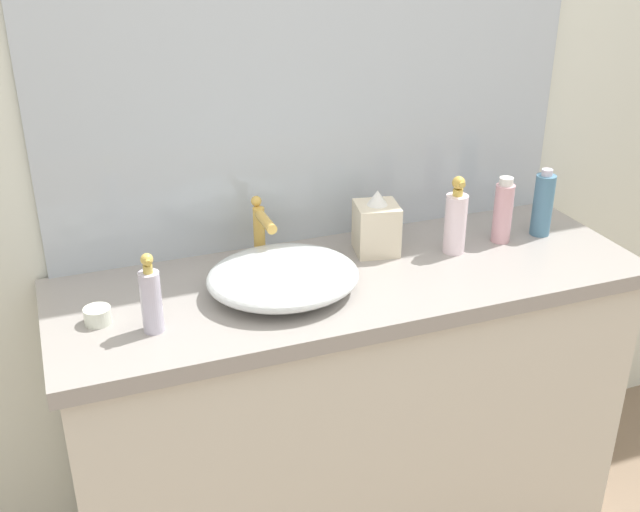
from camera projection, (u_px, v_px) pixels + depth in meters
name	position (u px, v px, depth m)	size (l,w,h in m)	color
bathroom_wall_rear	(281.00, 78.00, 2.01)	(6.00, 0.06, 2.60)	silver
vanity_counter	(350.00, 410.00, 2.16)	(1.52, 0.52, 0.85)	beige
wall_mirror_panel	(316.00, 33.00, 1.95)	(1.46, 0.01, 1.13)	#B2BCC6
sink_basin	(283.00, 276.00, 1.88)	(0.37, 0.34, 0.09)	silver
faucet	(261.00, 227.00, 2.00)	(0.03, 0.15, 0.17)	gold
soap_dispenser	(151.00, 298.00, 1.70)	(0.05, 0.05, 0.19)	silver
lotion_bottle	(503.00, 211.00, 2.13)	(0.05, 0.05, 0.19)	#D69FA8
perfume_bottle	(543.00, 204.00, 2.17)	(0.06, 0.06, 0.19)	teal
spray_can	(456.00, 220.00, 2.06)	(0.06, 0.06, 0.22)	white
tissue_box	(376.00, 226.00, 2.07)	(0.13, 0.13, 0.18)	beige
candle_jar	(98.00, 316.00, 1.75)	(0.06, 0.06, 0.04)	silver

